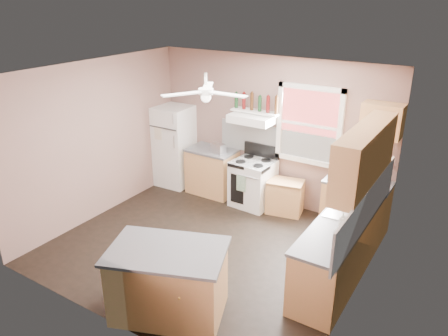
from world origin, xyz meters
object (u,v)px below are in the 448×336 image
Objects in this scene: refrigerator at (174,146)px; stove at (253,183)px; cart at (285,197)px; toaster at (218,148)px; island at (169,283)px.

refrigerator is 1.89× the size of stove.
stove is 1.40× the size of cart.
stove is at bearing 171.66° from cart.
toaster reaches higher than stove.
island is (0.56, -3.13, 0.00)m from stove.
refrigerator reaches higher than island.
toaster is 0.21× the size of island.
refrigerator is 5.79× the size of toaster.
island is (1.28, -3.08, -0.56)m from toaster.
stove is at bearing 17.85° from toaster.
refrigerator is 3.96m from island.
cart is 0.47× the size of island.
refrigerator reaches higher than cart.
toaster is 3.39m from island.
refrigerator is 2.64× the size of cart.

